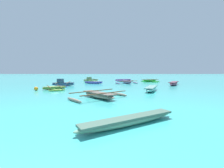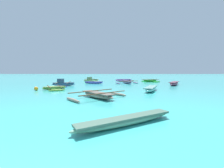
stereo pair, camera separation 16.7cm
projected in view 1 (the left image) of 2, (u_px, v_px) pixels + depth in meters
The scene contains 12 objects.
moored_boat_0 at pixel (123, 80), 28.97m from camera, with size 3.44×1.83×0.48m.
moored_boat_1 at pixel (127, 82), 23.96m from camera, with size 3.81×2.95×0.47m.
moored_boat_2 at pixel (150, 81), 28.07m from camera, with size 3.48×3.69×0.47m.
moored_boat_3 at pixel (63, 84), 20.12m from camera, with size 3.06×4.37×0.97m.
moored_boat_4 at pixel (151, 89), 14.76m from camera, with size 2.23×3.80×0.44m.
moored_boat_5 at pixel (94, 82), 23.58m from camera, with size 3.03×1.09×0.38m.
moored_boat_6 at pixel (99, 95), 10.87m from camera, with size 4.40×4.17×0.47m.
moored_boat_7 at pixel (174, 83), 21.15m from camera, with size 2.72×3.64×0.49m.
moored_boat_8 at pixel (91, 80), 28.75m from camera, with size 3.55×4.02×0.90m.
moored_boat_9 at pixel (130, 120), 5.40m from camera, with size 3.88×2.61×0.30m.
moored_boat_10 at pixel (54, 88), 16.25m from camera, with size 3.25×4.14×0.36m.
mooring_buoy_0 at pixel (36, 89), 15.16m from camera, with size 0.39×0.39×0.39m.
Camera 1 is at (1.51, -1.23, 1.92)m, focal length 24.00 mm.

